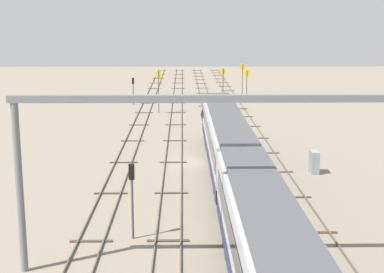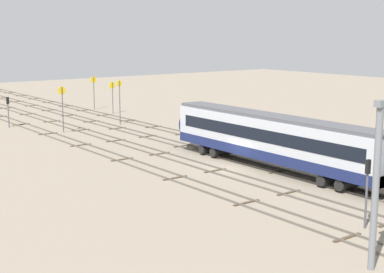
{
  "view_description": "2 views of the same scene",
  "coord_description": "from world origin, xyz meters",
  "px_view_note": "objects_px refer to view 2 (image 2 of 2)",
  "views": [
    {
      "loc": [
        -47.8,
        1.32,
        12.35
      ],
      "look_at": [
        1.7,
        0.5,
        1.99
      ],
      "focal_mm": 52.57,
      "sensor_mm": 36.0,
      "label": 1
    },
    {
      "loc": [
        -38.32,
        33.53,
        12.14
      ],
      "look_at": [
        5.36,
        0.73,
        2.18
      ],
      "focal_mm": 53.58,
      "sensor_mm": 36.0,
      "label": 2
    }
  ],
  "objects_px": {
    "speed_sign_mid_trackside": "(94,87)",
    "speed_sign_far_trackside": "(120,97)",
    "speed_sign_near_foreground": "(62,102)",
    "signal_light_trackside_departure": "(367,183)",
    "relay_cabinet": "(333,152)",
    "speed_sign_distant_end": "(112,92)",
    "signal_light_trackside_approach": "(8,107)"
  },
  "relations": [
    {
      "from": "speed_sign_mid_trackside",
      "to": "speed_sign_far_trackside",
      "type": "bearing_deg",
      "value": 164.73
    },
    {
      "from": "speed_sign_near_foreground",
      "to": "speed_sign_mid_trackside",
      "type": "bearing_deg",
      "value": -37.5
    },
    {
      "from": "speed_sign_mid_trackside",
      "to": "signal_light_trackside_departure",
      "type": "height_order",
      "value": "speed_sign_mid_trackside"
    },
    {
      "from": "speed_sign_far_trackside",
      "to": "signal_light_trackside_departure",
      "type": "xyz_separation_m",
      "value": [
        -45.17,
        8.33,
        -0.75
      ]
    },
    {
      "from": "speed_sign_near_foreground",
      "to": "relay_cabinet",
      "type": "distance_m",
      "value": 33.45
    },
    {
      "from": "speed_sign_near_foreground",
      "to": "relay_cabinet",
      "type": "relative_size",
      "value": 3.07
    },
    {
      "from": "speed_sign_far_trackside",
      "to": "speed_sign_distant_end",
      "type": "height_order",
      "value": "speed_sign_far_trackside"
    },
    {
      "from": "speed_sign_distant_end",
      "to": "signal_light_trackside_approach",
      "type": "xyz_separation_m",
      "value": [
        -3.15,
        17.04,
        -0.63
      ]
    },
    {
      "from": "speed_sign_near_foreground",
      "to": "signal_light_trackside_departure",
      "type": "height_order",
      "value": "speed_sign_near_foreground"
    },
    {
      "from": "speed_sign_mid_trackside",
      "to": "speed_sign_distant_end",
      "type": "distance_m",
      "value": 6.02
    },
    {
      "from": "signal_light_trackside_departure",
      "to": "relay_cabinet",
      "type": "bearing_deg",
      "value": -44.71
    },
    {
      "from": "speed_sign_near_foreground",
      "to": "speed_sign_far_trackside",
      "type": "relative_size",
      "value": 0.96
    },
    {
      "from": "speed_sign_near_foreground",
      "to": "signal_light_trackside_departure",
      "type": "bearing_deg",
      "value": -179.57
    },
    {
      "from": "speed_sign_mid_trackside",
      "to": "relay_cabinet",
      "type": "height_order",
      "value": "speed_sign_mid_trackside"
    },
    {
      "from": "speed_sign_distant_end",
      "to": "signal_light_trackside_approach",
      "type": "bearing_deg",
      "value": 100.49
    },
    {
      "from": "speed_sign_mid_trackside",
      "to": "relay_cabinet",
      "type": "distance_m",
      "value": 47.25
    },
    {
      "from": "signal_light_trackside_departure",
      "to": "speed_sign_mid_trackside",
      "type": "bearing_deg",
      "value": -11.71
    },
    {
      "from": "speed_sign_far_trackside",
      "to": "signal_light_trackside_approach",
      "type": "bearing_deg",
      "value": 62.77
    },
    {
      "from": "speed_sign_near_foreground",
      "to": "speed_sign_mid_trackside",
      "type": "relative_size",
      "value": 1.07
    },
    {
      "from": "signal_light_trackside_approach",
      "to": "speed_sign_distant_end",
      "type": "bearing_deg",
      "value": -79.51
    },
    {
      "from": "speed_sign_distant_end",
      "to": "speed_sign_mid_trackside",
      "type": "bearing_deg",
      "value": 0.21
    },
    {
      "from": "speed_sign_near_foreground",
      "to": "relay_cabinet",
      "type": "bearing_deg",
      "value": -155.32
    },
    {
      "from": "speed_sign_near_foreground",
      "to": "speed_sign_far_trackside",
      "type": "bearing_deg",
      "value": -82.32
    },
    {
      "from": "speed_sign_distant_end",
      "to": "relay_cabinet",
      "type": "height_order",
      "value": "speed_sign_distant_end"
    },
    {
      "from": "speed_sign_near_foreground",
      "to": "signal_light_trackside_departure",
      "type": "xyz_separation_m",
      "value": [
        -44.01,
        -0.33,
        -0.81
      ]
    },
    {
      "from": "speed_sign_near_foreground",
      "to": "signal_light_trackside_approach",
      "type": "distance_m",
      "value": 8.79
    },
    {
      "from": "speed_sign_distant_end",
      "to": "speed_sign_far_trackside",
      "type": "bearing_deg",
      "value": 156.03
    },
    {
      "from": "speed_sign_distant_end",
      "to": "relay_cabinet",
      "type": "relative_size",
      "value": 2.61
    },
    {
      "from": "signal_light_trackside_approach",
      "to": "speed_sign_far_trackside",
      "type": "bearing_deg",
      "value": -117.23
    },
    {
      "from": "speed_sign_near_foreground",
      "to": "speed_sign_mid_trackside",
      "type": "distance_m",
      "value": 21.29
    },
    {
      "from": "speed_sign_far_trackside",
      "to": "relay_cabinet",
      "type": "height_order",
      "value": "speed_sign_far_trackside"
    },
    {
      "from": "speed_sign_mid_trackside",
      "to": "signal_light_trackside_approach",
      "type": "relative_size",
      "value": 1.33
    }
  ]
}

